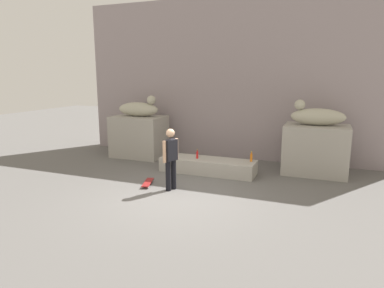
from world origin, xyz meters
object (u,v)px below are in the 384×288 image
(statue_reclining_left, at_px, (139,109))
(bottle_orange, at_px, (251,157))
(statue_reclining_right, at_px, (317,116))
(skateboard, at_px, (148,182))
(bottle_red, at_px, (197,155))
(skater, at_px, (171,157))
(bottle_blue, at_px, (172,152))

(statue_reclining_left, bearing_deg, bottle_orange, -13.54)
(statue_reclining_right, xyz_separation_m, skateboard, (-4.29, -2.92, -1.75))
(bottle_orange, xyz_separation_m, bottle_red, (-1.67, -0.25, -0.01))
(statue_reclining_right, relative_size, skater, 0.97)
(bottle_orange, bearing_deg, skateboard, -142.16)
(bottle_red, bearing_deg, bottle_blue, 178.22)
(statue_reclining_right, relative_size, bottle_red, 5.67)
(statue_reclining_right, distance_m, skateboard, 5.48)
(skateboard, relative_size, bottle_red, 2.87)
(statue_reclining_right, relative_size, bottle_orange, 5.20)
(statue_reclining_right, relative_size, bottle_blue, 5.07)
(skater, relative_size, bottle_red, 5.82)
(skateboard, relative_size, bottle_blue, 2.57)
(statue_reclining_left, height_order, bottle_orange, statue_reclining_left)
(statue_reclining_left, relative_size, skater, 0.97)
(skater, relative_size, bottle_orange, 5.35)
(bottle_blue, relative_size, bottle_orange, 1.03)
(statue_reclining_right, height_order, bottle_orange, statue_reclining_right)
(statue_reclining_left, xyz_separation_m, skateboard, (1.92, -2.93, -1.75))
(bottle_orange, distance_m, bottle_red, 1.69)
(bottle_red, bearing_deg, bottle_orange, 8.57)
(statue_reclining_right, xyz_separation_m, bottle_blue, (-4.32, -1.19, -1.23))
(bottle_blue, relative_size, bottle_red, 1.12)
(skateboard, distance_m, bottle_red, 1.97)
(statue_reclining_left, distance_m, skateboard, 3.91)
(bottle_blue, bearing_deg, bottle_orange, 5.02)
(statue_reclining_left, distance_m, statue_reclining_right, 6.21)
(skater, bearing_deg, bottle_red, -160.87)
(statue_reclining_left, distance_m, skater, 4.20)
(statue_reclining_left, bearing_deg, bottle_blue, -33.51)
(skateboard, height_order, bottle_red, bottle_red)
(skateboard, relative_size, bottle_orange, 2.64)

